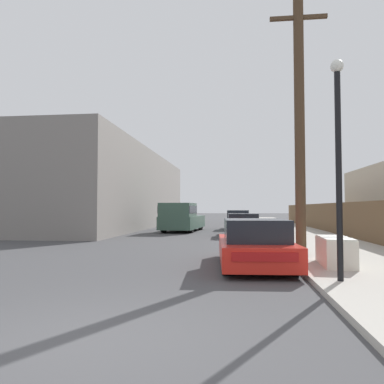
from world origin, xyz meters
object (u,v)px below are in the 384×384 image
(pickup_truck, at_px, (181,218))
(street_lamp, at_px, (338,150))
(car_parked_mid, at_px, (243,225))
(utility_pole, at_px, (299,118))
(parked_sports_car_red, at_px, (254,245))
(car_parked_far, at_px, (238,220))
(discarded_fridge, at_px, (335,251))

(pickup_truck, height_order, street_lamp, street_lamp)
(car_parked_mid, relative_size, street_lamp, 0.97)
(car_parked_mid, bearing_deg, utility_pole, -81.36)
(parked_sports_car_red, xyz_separation_m, street_lamp, (1.57, -2.35, 2.13))
(parked_sports_car_red, bearing_deg, car_parked_mid, 87.32)
(parked_sports_car_red, bearing_deg, car_parked_far, 87.68)
(car_parked_far, distance_m, utility_pole, 16.03)
(pickup_truck, bearing_deg, street_lamp, 113.11)
(discarded_fridge, bearing_deg, utility_pole, 104.93)
(car_parked_mid, height_order, street_lamp, street_lamp)
(parked_sports_car_red, height_order, car_parked_mid, parked_sports_car_red)
(discarded_fridge, distance_m, parked_sports_car_red, 2.02)
(discarded_fridge, xyz_separation_m, car_parked_mid, (-2.12, 11.18, 0.12))
(car_parked_mid, distance_m, street_lamp, 13.55)
(street_lamp, bearing_deg, car_parked_mid, 97.26)
(discarded_fridge, distance_m, car_parked_far, 17.86)
(street_lamp, bearing_deg, pickup_truck, 108.66)
(discarded_fridge, bearing_deg, car_parked_far, 100.75)
(discarded_fridge, relative_size, street_lamp, 0.41)
(car_parked_far, xyz_separation_m, utility_pole, (1.85, -15.47, 3.76))
(car_parked_mid, height_order, pickup_truck, pickup_truck)
(parked_sports_car_red, relative_size, car_parked_far, 0.95)
(car_parked_far, bearing_deg, street_lamp, -82.85)
(parked_sports_car_red, distance_m, street_lamp, 3.54)
(discarded_fridge, xyz_separation_m, utility_pole, (-0.46, 2.24, 3.94))
(car_parked_mid, xyz_separation_m, utility_pole, (1.66, -8.94, 3.82))
(pickup_truck, bearing_deg, car_parked_mid, 143.38)
(parked_sports_car_red, height_order, street_lamp, street_lamp)
(utility_pole, bearing_deg, car_parked_far, 96.81)
(utility_pole, bearing_deg, car_parked_mid, 100.53)
(parked_sports_car_red, relative_size, street_lamp, 1.00)
(car_parked_far, relative_size, street_lamp, 1.05)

